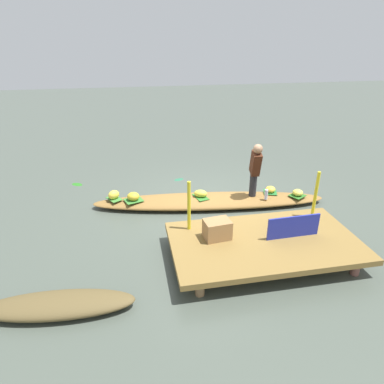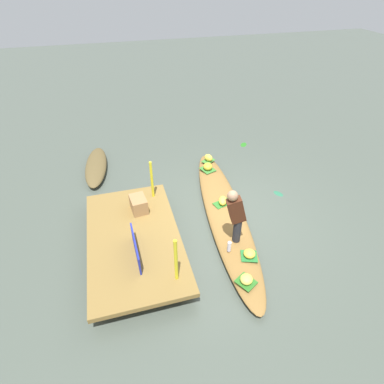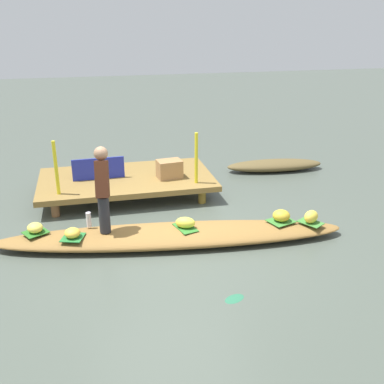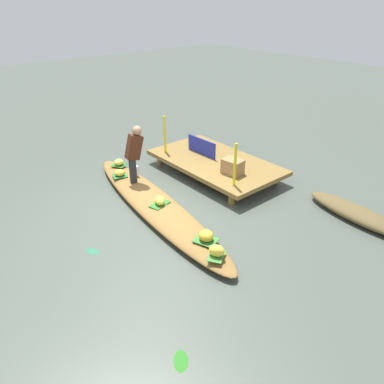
{
  "view_description": "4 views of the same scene",
  "coord_description": "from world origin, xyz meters",
  "px_view_note": "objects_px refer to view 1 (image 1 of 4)",
  "views": [
    {
      "loc": [
        1.68,
        6.69,
        3.52
      ],
      "look_at": [
        0.43,
        0.12,
        0.42
      ],
      "focal_mm": 31.78,
      "sensor_mm": 36.0,
      "label": 1
    },
    {
      "loc": [
        -4.94,
        2.14,
        4.74
      ],
      "look_at": [
        0.45,
        0.65,
        0.51
      ],
      "focal_mm": 28.76,
      "sensor_mm": 36.0,
      "label": 2
    },
    {
      "loc": [
        -1.12,
        -6.06,
        3.21
      ],
      "look_at": [
        0.44,
        0.52,
        0.57
      ],
      "focal_mm": 42.93,
      "sensor_mm": 36.0,
      "label": 3
    },
    {
      "loc": [
        5.42,
        -3.58,
        3.88
      ],
      "look_at": [
        0.45,
        0.61,
        0.38
      ],
      "focal_mm": 34.49,
      "sensor_mm": 36.0,
      "label": 4
    }
  ],
  "objects_px": {
    "moored_boat": "(59,305)",
    "produce_crate": "(217,229)",
    "banana_bunch_0": "(133,196)",
    "vendor_person": "(255,167)",
    "vendor_boat": "(210,201)",
    "banana_bunch_2": "(270,189)",
    "banana_bunch_1": "(298,193)",
    "water_bottle": "(266,194)",
    "banana_bunch_4": "(201,193)",
    "banana_bunch_3": "(114,195)",
    "market_banner": "(293,227)"
  },
  "relations": [
    {
      "from": "banana_bunch_2",
      "to": "water_bottle",
      "type": "bearing_deg",
      "value": 53.43
    },
    {
      "from": "banana_bunch_3",
      "to": "banana_bunch_4",
      "type": "bearing_deg",
      "value": 172.07
    },
    {
      "from": "banana_bunch_3",
      "to": "water_bottle",
      "type": "height_order",
      "value": "water_bottle"
    },
    {
      "from": "vendor_person",
      "to": "banana_bunch_4",
      "type": "bearing_deg",
      "value": -9.77
    },
    {
      "from": "vendor_person",
      "to": "market_banner",
      "type": "height_order",
      "value": "vendor_person"
    },
    {
      "from": "banana_bunch_4",
      "to": "banana_bunch_2",
      "type": "bearing_deg",
      "value": 178.04
    },
    {
      "from": "market_banner",
      "to": "banana_bunch_4",
      "type": "bearing_deg",
      "value": -63.2
    },
    {
      "from": "banana_bunch_1",
      "to": "banana_bunch_0",
      "type": "bearing_deg",
      "value": -7.17
    },
    {
      "from": "banana_bunch_4",
      "to": "water_bottle",
      "type": "height_order",
      "value": "water_bottle"
    },
    {
      "from": "moored_boat",
      "to": "vendor_person",
      "type": "bearing_deg",
      "value": -140.56
    },
    {
      "from": "banana_bunch_0",
      "to": "banana_bunch_3",
      "type": "bearing_deg",
      "value": -20.05
    },
    {
      "from": "banana_bunch_0",
      "to": "vendor_person",
      "type": "distance_m",
      "value": 2.73
    },
    {
      "from": "vendor_boat",
      "to": "market_banner",
      "type": "distance_m",
      "value": 2.35
    },
    {
      "from": "banana_bunch_3",
      "to": "banana_bunch_4",
      "type": "relative_size",
      "value": 0.86
    },
    {
      "from": "banana_bunch_4",
      "to": "vendor_boat",
      "type": "bearing_deg",
      "value": 175.81
    },
    {
      "from": "vendor_boat",
      "to": "vendor_person",
      "type": "bearing_deg",
      "value": 176.24
    },
    {
      "from": "market_banner",
      "to": "banana_bunch_2",
      "type": "bearing_deg",
      "value": -104.82
    },
    {
      "from": "banana_bunch_2",
      "to": "vendor_person",
      "type": "xyz_separation_m",
      "value": [
        0.47,
        0.14,
        0.63
      ]
    },
    {
      "from": "water_bottle",
      "to": "vendor_boat",
      "type": "bearing_deg",
      "value": -16.88
    },
    {
      "from": "vendor_boat",
      "to": "vendor_person",
      "type": "xyz_separation_m",
      "value": [
        -0.95,
        0.18,
        0.81
      ]
    },
    {
      "from": "banana_bunch_1",
      "to": "vendor_person",
      "type": "distance_m",
      "value": 1.19
    },
    {
      "from": "banana_bunch_0",
      "to": "produce_crate",
      "type": "distance_m",
      "value": 2.44
    },
    {
      "from": "banana_bunch_2",
      "to": "market_banner",
      "type": "xyz_separation_m",
      "value": [
        0.47,
        2.07,
        0.26
      ]
    },
    {
      "from": "produce_crate",
      "to": "market_banner",
      "type": "bearing_deg",
      "value": 170.36
    },
    {
      "from": "produce_crate",
      "to": "water_bottle",
      "type": "bearing_deg",
      "value": -134.86
    },
    {
      "from": "moored_boat",
      "to": "market_banner",
      "type": "bearing_deg",
      "value": -164.87
    },
    {
      "from": "water_bottle",
      "to": "produce_crate",
      "type": "xyz_separation_m",
      "value": [
        1.52,
        1.53,
        0.18
      ]
    },
    {
      "from": "water_bottle",
      "to": "market_banner",
      "type": "height_order",
      "value": "market_banner"
    },
    {
      "from": "banana_bunch_0",
      "to": "vendor_person",
      "type": "bearing_deg",
      "value": 173.28
    },
    {
      "from": "vendor_boat",
      "to": "banana_bunch_3",
      "type": "relative_size",
      "value": 20.6
    },
    {
      "from": "banana_bunch_0",
      "to": "produce_crate",
      "type": "relative_size",
      "value": 0.6
    },
    {
      "from": "water_bottle",
      "to": "vendor_person",
      "type": "bearing_deg",
      "value": -36.74
    },
    {
      "from": "banana_bunch_1",
      "to": "vendor_person",
      "type": "xyz_separation_m",
      "value": [
        1.0,
        -0.15,
        0.63
      ]
    },
    {
      "from": "banana_bunch_3",
      "to": "banana_bunch_4",
      "type": "distance_m",
      "value": 1.92
    },
    {
      "from": "water_bottle",
      "to": "moored_boat",
      "type": "bearing_deg",
      "value": 31.22
    },
    {
      "from": "moored_boat",
      "to": "vendor_boat",
      "type": "bearing_deg",
      "value": -130.48
    },
    {
      "from": "banana_bunch_1",
      "to": "banana_bunch_4",
      "type": "relative_size",
      "value": 0.78
    },
    {
      "from": "moored_boat",
      "to": "banana_bunch_3",
      "type": "height_order",
      "value": "banana_bunch_3"
    },
    {
      "from": "banana_bunch_4",
      "to": "banana_bunch_3",
      "type": "bearing_deg",
      "value": -7.93
    },
    {
      "from": "banana_bunch_0",
      "to": "banana_bunch_3",
      "type": "height_order",
      "value": "banana_bunch_3"
    },
    {
      "from": "banana_bunch_3",
      "to": "market_banner",
      "type": "distance_m",
      "value": 3.89
    },
    {
      "from": "banana_bunch_4",
      "to": "vendor_person",
      "type": "distance_m",
      "value": 1.33
    },
    {
      "from": "moored_boat",
      "to": "produce_crate",
      "type": "height_order",
      "value": "produce_crate"
    },
    {
      "from": "vendor_boat",
      "to": "moored_boat",
      "type": "bearing_deg",
      "value": 51.91
    },
    {
      "from": "banana_bunch_1",
      "to": "vendor_boat",
      "type": "bearing_deg",
      "value": -9.63
    },
    {
      "from": "vendor_boat",
      "to": "banana_bunch_2",
      "type": "relative_size",
      "value": 23.13
    },
    {
      "from": "moored_boat",
      "to": "banana_bunch_0",
      "type": "height_order",
      "value": "banana_bunch_0"
    },
    {
      "from": "vendor_person",
      "to": "banana_bunch_2",
      "type": "bearing_deg",
      "value": -163.11
    },
    {
      "from": "market_banner",
      "to": "moored_boat",
      "type": "bearing_deg",
      "value": 8.42
    },
    {
      "from": "banana_bunch_1",
      "to": "banana_bunch_2",
      "type": "relative_size",
      "value": 1.02
    }
  ]
}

